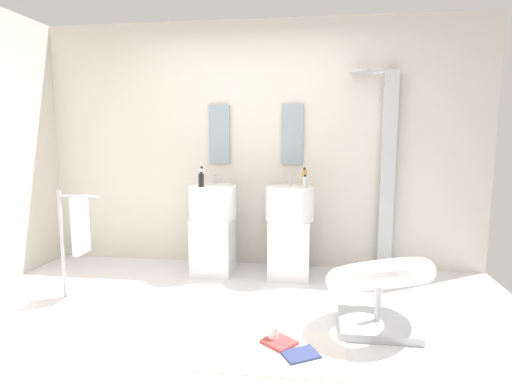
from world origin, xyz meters
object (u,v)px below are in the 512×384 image
magazine_navy (301,355)px  magazine_red (279,342)px  pedestal_sink_left (213,226)px  soap_bottle_amber (304,177)px  pedestal_sink_right (289,228)px  soap_bottle_black (201,180)px  soap_bottle_white (202,176)px  shower_column (386,168)px  lounge_chair (379,283)px  coffee_mug (273,333)px  towel_rack (77,227)px  soap_bottle_clear (305,182)px

magazine_navy → magazine_red: bearing=108.0°
pedestal_sink_left → magazine_navy: size_ratio=4.57×
magazine_red → soap_bottle_amber: 1.79m
magazine_red → pedestal_sink_right: bearing=129.2°
magazine_navy → magazine_red: magazine_red is taller
pedestal_sink_right → soap_bottle_black: size_ratio=6.79×
pedestal_sink_right → soap_bottle_white: (-0.90, 0.04, 0.50)m
shower_column → pedestal_sink_right: bearing=-162.8°
lounge_chair → coffee_mug: 0.85m
soap_bottle_white → coffee_mug: bearing=-57.9°
pedestal_sink_left → towel_rack: (-0.99, -0.80, 0.14)m
pedestal_sink_left → soap_bottle_clear: soap_bottle_clear is taller
pedestal_sink_left → coffee_mug: pedestal_sink_left is taller
magazine_navy → soap_bottle_amber: bearing=60.8°
coffee_mug → soap_bottle_black: soap_bottle_black is taller
pedestal_sink_right → magazine_navy: size_ratio=4.57×
pedestal_sink_right → soap_bottle_amber: size_ratio=5.50×
coffee_mug → soap_bottle_clear: size_ratio=0.86×
pedestal_sink_left → soap_bottle_white: size_ratio=5.34×
magazine_red → soap_bottle_amber: soap_bottle_amber is taller
pedestal_sink_left → coffee_mug: 1.61m
pedestal_sink_left → towel_rack: 1.28m
pedestal_sink_left → magazine_red: pedestal_sink_left is taller
pedestal_sink_right → soap_bottle_clear: (0.15, -0.01, 0.47)m
soap_bottle_amber → soap_bottle_white: bearing=-176.1°
coffee_mug → shower_column: bearing=59.3°
magazine_navy → coffee_mug: coffee_mug is taller
shower_column → towel_rack: (-2.73, -1.10, -0.45)m
magazine_navy → soap_bottle_amber: 1.90m
lounge_chair → pedestal_sink_left: bearing=145.3°
lounge_chair → magazine_navy: size_ratio=4.61×
pedestal_sink_right → soap_bottle_amber: bearing=38.9°
soap_bottle_black → coffee_mug: bearing=-55.9°
pedestal_sink_right → magazine_red: size_ratio=4.88×
shower_column → magazine_navy: (-0.79, -1.82, -1.06)m
towel_rack → soap_bottle_amber: (1.91, 0.91, 0.36)m
pedestal_sink_right → shower_column: bearing=17.2°
shower_column → soap_bottle_white: size_ratio=10.86×
soap_bottle_clear → soap_bottle_amber: bearing=94.2°
shower_column → towel_rack: shower_column is taller
pedestal_sink_right → towel_rack: pedestal_sink_right is taller
pedestal_sink_left → pedestal_sink_right: same height
magazine_navy → soap_bottle_white: bearing=94.1°
soap_bottle_white → shower_column: bearing=7.9°
pedestal_sink_left → coffee_mug: (0.76, -1.36, -0.43)m
shower_column → magazine_navy: 2.25m
pedestal_sink_left → lounge_chair: 1.83m
soap_bottle_white → lounge_chair: bearing=-33.7°
towel_rack → soap_bottle_clear: bearing=22.5°
lounge_chair → coffee_mug: lounge_chair is taller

